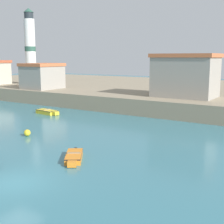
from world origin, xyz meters
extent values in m
plane|color=teal|center=(0.00, 0.00, 0.00)|extent=(200.00, 200.00, 0.00)
cube|color=gray|center=(0.00, 42.57, 1.06)|extent=(120.00, 40.00, 2.11)
cube|color=yellow|center=(-14.78, 17.66, 0.26)|extent=(3.05, 1.63, 0.52)
cube|color=yellow|center=(-13.03, 17.47, 0.26)|extent=(0.67, 0.79, 0.45)
cube|color=black|center=(-14.78, 17.66, 0.48)|extent=(3.08, 1.65, 0.07)
cube|color=#997F5B|center=(-14.78, 17.66, 0.56)|extent=(0.32, 1.14, 0.08)
cube|color=black|center=(-16.35, 17.84, 0.31)|extent=(0.22, 0.22, 0.36)
cube|color=orange|center=(0.17, 5.21, 0.22)|extent=(2.46, 2.86, 0.44)
cube|color=orange|center=(1.08, 3.88, 0.22)|extent=(0.79, 0.76, 0.38)
cube|color=black|center=(0.17, 5.21, 0.40)|extent=(2.48, 2.89, 0.07)
cube|color=#997F5B|center=(0.17, 5.21, 0.48)|extent=(0.89, 0.70, 0.08)
cube|color=black|center=(-0.67, 6.42, 0.27)|extent=(0.28, 0.28, 0.36)
sphere|color=yellow|center=(-7.94, 8.12, 0.31)|extent=(0.63, 0.63, 0.63)
cylinder|color=silver|center=(-32.00, 31.22, 8.30)|extent=(2.00, 2.00, 12.36)
cylinder|color=#2D5647|center=(-32.00, 31.22, 8.91)|extent=(2.06, 2.06, 0.90)
cylinder|color=#262D33|center=(-32.00, 31.22, 15.08)|extent=(1.70, 1.70, 1.20)
cone|color=#2D5647|center=(-32.00, 31.22, 16.08)|extent=(1.90, 1.90, 0.80)
cube|color=gray|center=(-24.00, 26.26, 3.99)|extent=(5.06, 5.81, 3.75)
cube|color=#C1663D|center=(-24.00, 26.26, 6.11)|extent=(5.31, 6.10, 0.50)
cube|color=gray|center=(0.00, 28.54, 4.71)|extent=(7.84, 5.46, 5.19)
cube|color=#C1663D|center=(0.00, 28.54, 7.56)|extent=(8.23, 5.74, 0.50)
camera|label=1|loc=(14.26, -11.59, 7.34)|focal=50.00mm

